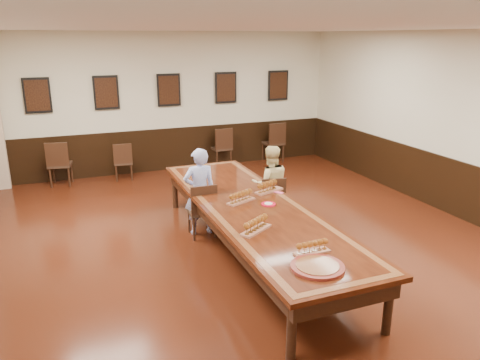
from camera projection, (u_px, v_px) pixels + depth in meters
name	position (u px, v px, depth m)	size (l,w,h in m)	color
floor	(252.00, 254.00, 6.93)	(8.00, 10.00, 0.02)	black
ceiling	(254.00, 26.00, 5.98)	(8.00, 10.00, 0.02)	white
wall_back	(169.00, 103.00, 10.91)	(8.00, 0.02, 3.20)	beige
wall_right	(472.00, 128.00, 7.88)	(0.02, 10.00, 3.20)	beige
chair_man	(202.00, 209.00, 7.45)	(0.42, 0.46, 0.89)	#332116
chair_woman	(271.00, 200.00, 7.90)	(0.41, 0.44, 0.87)	#332116
spare_chair_a	(60.00, 163.00, 10.00)	(0.46, 0.50, 0.98)	#332116
spare_chair_b	(123.00, 161.00, 10.42)	(0.40, 0.43, 0.85)	#332116
spare_chair_c	(221.00, 147.00, 11.52)	(0.45, 0.49, 0.96)	#332116
spare_chair_d	(273.00, 142.00, 11.95)	(0.47, 0.52, 1.01)	#332116
person_man	(200.00, 192.00, 7.46)	(0.52, 0.34, 1.42)	#5065C9
person_woman	(270.00, 185.00, 7.91)	(0.67, 0.52, 1.35)	beige
pink_phone	(278.00, 193.00, 7.27)	(0.07, 0.15, 0.01)	#FF548F
wainscoting	(253.00, 222.00, 6.78)	(8.00, 10.00, 1.00)	black
conference_table	(253.00, 215.00, 6.75)	(1.40, 5.00, 0.76)	black
posters	(169.00, 90.00, 10.75)	(6.14, 0.04, 0.74)	black
flight_a	(241.00, 197.00, 6.84)	(0.48, 0.32, 0.17)	brown
flight_b	(268.00, 187.00, 7.29)	(0.52, 0.31, 0.19)	brown
flight_c	(256.00, 225.00, 5.81)	(0.49, 0.38, 0.18)	brown
flight_d	(312.00, 248.00, 5.22)	(0.43, 0.14, 0.16)	brown
red_plate_grp	(268.00, 204.00, 6.75)	(0.21, 0.21, 0.03)	red
carved_platter	(317.00, 267.00, 4.90)	(0.72, 0.72, 0.05)	#571611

